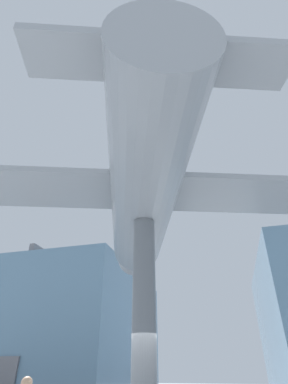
{
  "coord_description": "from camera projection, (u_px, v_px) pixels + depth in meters",
  "views": [
    {
      "loc": [
        2.14,
        -7.97,
        1.75
      ],
      "look_at": [
        0.0,
        0.0,
        6.63
      ],
      "focal_mm": 28.0,
      "sensor_mm": 36.0,
      "label": 1
    }
  ],
  "objects": [
    {
      "name": "glass_pavilion_left",
      "position": [
        69.0,
        332.0,
        22.27
      ],
      "size": [
        10.48,
        13.55,
        8.71
      ],
      "color": "#60849E",
      "rests_on": "ground_plane"
    },
    {
      "name": "suspended_airplane",
      "position": [
        143.0,
        197.0,
        9.9
      ],
      "size": [
        15.8,
        12.45,
        3.5
      ],
      "rotation": [
        0.0,
        0.0,
        0.33
      ],
      "color": "#93999E",
      "rests_on": "support_pylon_central"
    },
    {
      "name": "support_pylon_central",
      "position": [
        144.0,
        322.0,
        7.63
      ],
      "size": [
        0.63,
        0.63,
        5.56
      ],
      "color": "slate",
      "rests_on": "ground_plane"
    }
  ]
}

